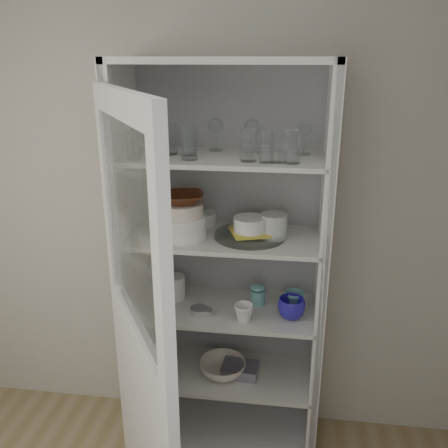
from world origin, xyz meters
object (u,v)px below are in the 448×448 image
Objects in this scene: goblet_0 at (153,132)px; teal_jar at (258,295)px; measuring_cups at (199,311)px; goblet_1 at (216,133)px; cupboard_door at (141,372)px; glass_platter at (250,235)px; mug_white at (244,313)px; goblet_3 at (304,136)px; white_ramekin at (250,224)px; mug_blue at (291,308)px; pantry_cabinet at (226,287)px; cream_bowl at (183,209)px; grey_bowl_stack at (274,226)px; yellow_trivet at (250,232)px; goblet_2 at (252,135)px; mug_teal at (294,300)px; cream_dish at (223,368)px; tin_box at (240,369)px; plate_stack_back at (197,218)px; white_canister at (175,287)px; terracotta_bowl at (182,198)px; plate_stack_front at (183,226)px.

teal_jar is (0.54, -0.06, -0.84)m from goblet_0.
goblet_1 is at bearing 75.06° from measuring_cups.
cupboard_door is 0.82m from glass_platter.
goblet_3 is at bearing 51.10° from mug_white.
white_ramekin is (0.00, 0.00, 0.06)m from glass_platter.
mug_blue is at bearing 26.30° from mug_white.
pantry_cabinet reaches higher than measuring_cups.
white_ramekin is at bearing 7.91° from cream_bowl.
glass_platter is 0.13m from grey_bowl_stack.
measuring_cups is (-0.24, -0.09, -0.41)m from yellow_trivet.
goblet_2 is 1.85× the size of mug_white.
goblet_0 is 0.70m from glass_platter.
goblet_0 is 0.93m from measuring_cups.
glass_platter is 3.45× the size of mug_teal.
goblet_1 is 0.87× the size of cream_bowl.
goblet_1 is at bearing 109.59° from cream_dish.
goblet_1 is at bearing 145.90° from glass_platter.
tin_box is at bearing -110.59° from goblet_2.
plate_stack_back is (0.21, 0.03, -0.45)m from goblet_0.
teal_jar is at bearing -6.51° from goblet_0.
plate_stack_back is (0.10, 0.75, 0.42)m from cupboard_door.
tin_box is (-0.04, -0.01, -0.80)m from yellow_trivet.
goblet_0 reaches higher than mug_white.
white_canister is 0.51× the size of cream_dish.
cupboard_door is 0.82m from mug_blue.
mug_white reaches higher than measuring_cups.
terracotta_bowl is (0.07, 0.55, 0.59)m from cupboard_door.
cupboard_door reaches higher than measuring_cups.
cream_bowl reaches higher than mug_blue.
yellow_trivet is at bearing 7.91° from terracotta_bowl.
goblet_3 is 0.86m from teal_jar.
cupboard_door is 0.66m from white_canister.
cream_dish is at bearing 123.91° from cupboard_door.
cream_dish is (-0.13, -0.03, -0.83)m from white_ramekin.
mug_teal is (0.23, 0.03, -0.42)m from white_ramekin.
white_ramekin is at bearing -8.62° from white_canister.
yellow_trivet is at bearing -159.28° from goblet_3.
plate_stack_front reaches higher than measuring_cups.
goblet_0 is 1.35m from tin_box.
cupboard_door is 0.53m from measuring_cups.
goblet_0 is at bearing -179.35° from goblet_1.
grey_bowl_stack is 1.27× the size of mug_teal.
cupboard_door is 21.93× the size of measuring_cups.
mug_teal is (0.63, 0.63, 0.04)m from cupboard_door.
white_canister is (-0.27, -0.01, -0.01)m from pantry_cabinet.
goblet_3 is (0.24, 0.02, -0.00)m from goblet_2.
white_ramekin reaches higher than mug_white.
goblet_1 reaches higher than mug_blue.
measuring_cups is at bearing 131.95° from cupboard_door.
white_canister is at bearing 168.29° from tin_box.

